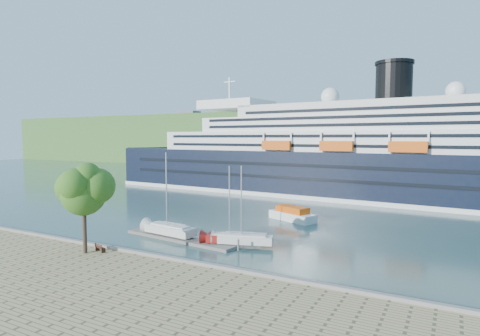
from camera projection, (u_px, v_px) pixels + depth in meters
ground at (128, 260)px, 41.99m from camera, size 400.00×400.00×0.00m
far_hillside at (375, 140)px, 168.44m from camera, size 400.00×50.00×24.00m
quay_coping at (127, 250)px, 41.72m from camera, size 220.00×0.50×0.30m
cruise_ship at (330, 132)px, 87.96m from camera, size 126.25×26.88×28.14m
park_bench at (100, 247)px, 41.67m from camera, size 1.51×0.89×0.91m
promenade_tree at (84, 204)px, 40.91m from camera, size 6.10×6.10×10.11m
floating_pontoon at (178, 239)px, 50.18m from camera, size 16.79×3.98×0.37m
sailboat_white_near at (170, 198)px, 50.98m from camera, size 8.33×3.24×10.48m
sailboat_red at (234, 208)px, 47.15m from camera, size 7.30×4.19×9.11m
sailboat_white_far at (245, 209)px, 46.72m from camera, size 7.35×4.05×9.15m
tender_launch at (292, 213)px, 62.27m from camera, size 8.40×5.69×2.20m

